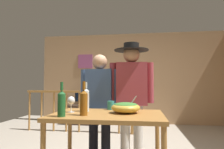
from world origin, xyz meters
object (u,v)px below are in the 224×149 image
object	(u,v)px
serving_table	(107,122)
wine_glass	(71,101)
stair_railing	(94,107)
wine_bottle_green	(62,103)
tv_console	(84,115)
flat_screen_tv	(84,97)
person_standing_right	(132,91)
mug_teal	(111,105)
salad_bowl	(126,107)
person_standing_left	(100,99)
wine_bottle_clear	(86,99)
framed_picture	(85,61)
wine_bottle_amber	(84,102)

from	to	relation	value
serving_table	wine_glass	bearing A→B (deg)	176.03
stair_railing	wine_bottle_green	size ratio (longest dim) A/B	7.73
tv_console	wine_bottle_green	bearing A→B (deg)	-77.17
flat_screen_tv	person_standing_right	bearing A→B (deg)	-60.94
serving_table	mug_teal	bearing A→B (deg)	91.80
mug_teal	salad_bowl	bearing A→B (deg)	-52.01
flat_screen_tv	wine_bottle_green	world-z (taller)	wine_bottle_green
flat_screen_tv	person_standing_right	world-z (taller)	person_standing_right
stair_railing	flat_screen_tv	xyz separation A→B (m)	(-0.51, 0.87, 0.16)
salad_bowl	mug_teal	distance (m)	0.33
stair_railing	person_standing_left	size ratio (longest dim) A/B	1.68
stair_railing	mug_teal	bearing A→B (deg)	-71.43
wine_bottle_clear	person_standing_right	distance (m)	0.75
serving_table	wine_bottle_green	world-z (taller)	wine_bottle_green
wine_bottle_clear	person_standing_left	world-z (taller)	person_standing_left
wine_bottle_green	stair_railing	bearing A→B (deg)	96.54
wine_bottle_clear	person_standing_right	bearing A→B (deg)	48.16
framed_picture	stair_railing	world-z (taller)	framed_picture
tv_console	wine_glass	bearing A→B (deg)	-76.21
framed_picture	person_standing_right	xyz separation A→B (m)	(1.50, -2.93, -0.76)
framed_picture	wine_bottle_green	world-z (taller)	framed_picture
framed_picture	tv_console	distance (m)	1.55
framed_picture	stair_railing	xyz separation A→B (m)	(0.56, -1.19, -1.19)
flat_screen_tv	wine_glass	size ratio (longest dim) A/B	2.74
framed_picture	flat_screen_tv	world-z (taller)	framed_picture
serving_table	person_standing_left	bearing A→B (deg)	108.49
framed_picture	mug_teal	xyz separation A→B (m)	(1.26, -3.29, -0.93)
stair_railing	person_standing_left	xyz separation A→B (m)	(0.49, -1.74, 0.31)
framed_picture	stair_railing	size ratio (longest dim) A/B	0.17
person_standing_left	wine_bottle_clear	bearing A→B (deg)	89.21
stair_railing	person_standing_left	world-z (taller)	person_standing_left
person_standing_left	salad_bowl	bearing A→B (deg)	127.95
stair_railing	person_standing_left	bearing A→B (deg)	-74.29
framed_picture	wine_bottle_clear	distance (m)	3.72
person_standing_left	stair_railing	bearing A→B (deg)	-70.33
flat_screen_tv	person_standing_right	xyz separation A→B (m)	(1.45, -2.61, 0.27)
flat_screen_tv	salad_bowl	distance (m)	3.52
wine_glass	stair_railing	bearing A→B (deg)	97.14
salad_bowl	wine_bottle_amber	size ratio (longest dim) A/B	0.92
framed_picture	wine_bottle_clear	bearing A→B (deg)	-73.99
mug_teal	person_standing_left	distance (m)	0.42
tv_console	wine_bottle_amber	xyz separation A→B (m)	(1.01, -3.48, 0.68)
wine_bottle_amber	person_standing_right	size ratio (longest dim) A/B	0.20
serving_table	person_standing_right	bearing A→B (deg)	71.51
tv_console	person_standing_left	xyz separation A→B (m)	(1.00, -2.64, 0.64)
wine_glass	wine_bottle_clear	size ratio (longest dim) A/B	0.52
wine_glass	wine_bottle_clear	bearing A→B (deg)	32.14
serving_table	wine_glass	world-z (taller)	wine_glass
framed_picture	serving_table	world-z (taller)	framed_picture
serving_table	wine_bottle_clear	distance (m)	0.37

